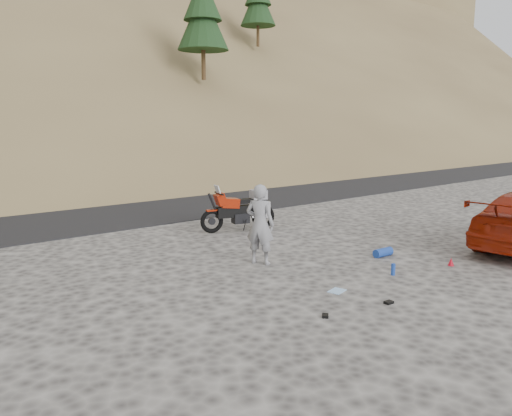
{
  "coord_description": "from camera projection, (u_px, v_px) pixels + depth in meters",
  "views": [
    {
      "loc": [
        -6.35,
        -7.05,
        2.91
      ],
      "look_at": [
        0.58,
        1.54,
        1.0
      ],
      "focal_mm": 35.0,
      "sensor_mm": 36.0,
      "label": 1
    }
  ],
  "objects": [
    {
      "name": "gear_glove_a",
      "position": [
        389.0,
        302.0,
        8.09
      ],
      "size": [
        0.15,
        0.11,
        0.04
      ],
      "primitive_type": "cube",
      "rotation": [
        0.0,
        0.0,
        -0.05
      ],
      "color": "black",
      "rests_on": "ground"
    },
    {
      "name": "gear_funnel",
      "position": [
        451.0,
        262.0,
        10.22
      ],
      "size": [
        0.16,
        0.16,
        0.16
      ],
      "primitive_type": "cone",
      "rotation": [
        0.0,
        0.0,
        0.36
      ],
      "color": "#B50C1D",
      "rests_on": "ground"
    },
    {
      "name": "man",
      "position": [
        260.0,
        263.0,
        10.38
      ],
      "size": [
        0.64,
        0.72,
        1.67
      ],
      "primitive_type": "imported",
      "rotation": [
        0.0,
        0.0,
        2.06
      ],
      "color": "gray",
      "rests_on": "ground"
    },
    {
      "name": "road",
      "position": [
        103.0,
        210.0,
        16.74
      ],
      "size": [
        120.0,
        7.0,
        0.05
      ],
      "primitive_type": "cube",
      "color": "black",
      "rests_on": "ground"
    },
    {
      "name": "gear_blue_mat",
      "position": [
        383.0,
        252.0,
        10.9
      ],
      "size": [
        0.48,
        0.21,
        0.19
      ],
      "primitive_type": "cylinder",
      "rotation": [
        0.0,
        1.57,
        -0.05
      ],
      "color": "#193B99",
      "rests_on": "ground"
    },
    {
      "name": "motorcycle",
      "position": [
        242.0,
        210.0,
        13.49
      ],
      "size": [
        2.14,
        0.92,
        1.29
      ],
      "rotation": [
        0.0,
        0.0,
        -0.24
      ],
      "color": "black",
      "rests_on": "ground"
    },
    {
      "name": "gear_glove_b",
      "position": [
        325.0,
        316.0,
        7.52
      ],
      "size": [
        0.16,
        0.16,
        0.04
      ],
      "primitive_type": "cube",
      "rotation": [
        0.0,
        0.0,
        0.76
      ],
      "color": "black",
      "rests_on": "ground"
    },
    {
      "name": "gear_bottle",
      "position": [
        393.0,
        269.0,
        9.58
      ],
      "size": [
        0.09,
        0.09,
        0.22
      ],
      "primitive_type": "cylinder",
      "rotation": [
        0.0,
        0.0,
        -0.04
      ],
      "color": "#193B99",
      "rests_on": "ground"
    },
    {
      "name": "ground",
      "position": [
        282.0,
        271.0,
        9.83
      ],
      "size": [
        140.0,
        140.0,
        0.0
      ],
      "primitive_type": "plane",
      "color": "#3D3A38",
      "rests_on": "ground"
    },
    {
      "name": "gear_blue_cloth",
      "position": [
        337.0,
        291.0,
        8.68
      ],
      "size": [
        0.35,
        0.29,
        0.01
      ],
      "primitive_type": "cube",
      "rotation": [
        0.0,
        0.0,
        0.24
      ],
      "color": "#97C1E9",
      "rests_on": "ground"
    }
  ]
}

